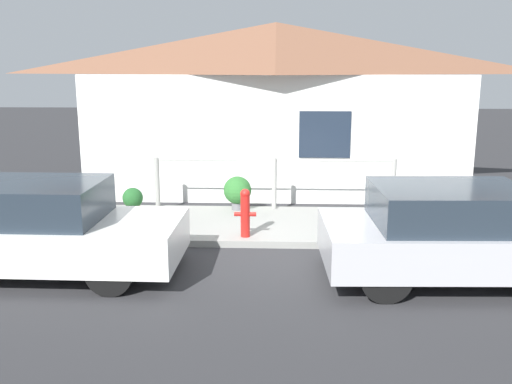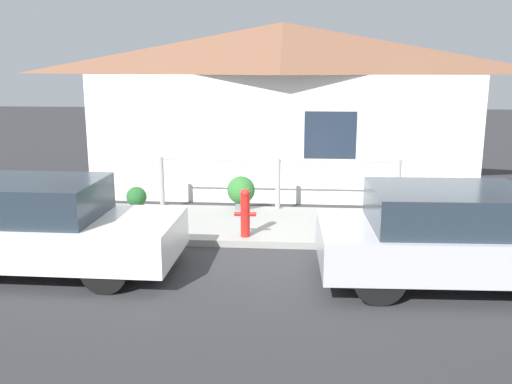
{
  "view_description": "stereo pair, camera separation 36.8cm",
  "coord_description": "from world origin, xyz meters",
  "px_view_note": "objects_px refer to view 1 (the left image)",
  "views": [
    {
      "loc": [
        0.09,
        -9.1,
        3.04
      ],
      "look_at": [
        -0.29,
        0.3,
        0.9
      ],
      "focal_mm": 40.0,
      "sensor_mm": 36.0,
      "label": 1
    },
    {
      "loc": [
        0.46,
        -9.07,
        3.04
      ],
      "look_at": [
        -0.29,
        0.3,
        0.9
      ],
      "focal_mm": 40.0,
      "sensor_mm": 36.0,
      "label": 2
    }
  ],
  "objects_px": {
    "fire_hydrant": "(245,212)",
    "potted_plant_by_fence": "(133,200)",
    "car_left": "(30,228)",
    "potted_plant_near_hydrant": "(237,191)",
    "car_right": "(456,233)"
  },
  "relations": [
    {
      "from": "car_left",
      "to": "car_right",
      "type": "xyz_separation_m",
      "value": [
        6.11,
        -0.0,
        -0.0
      ]
    },
    {
      "from": "car_left",
      "to": "fire_hydrant",
      "type": "bearing_deg",
      "value": 27.87
    },
    {
      "from": "car_right",
      "to": "potted_plant_by_fence",
      "type": "relative_size",
      "value": 6.96
    },
    {
      "from": "car_left",
      "to": "fire_hydrant",
      "type": "distance_m",
      "value": 3.42
    },
    {
      "from": "potted_plant_by_fence",
      "to": "potted_plant_near_hydrant",
      "type": "bearing_deg",
      "value": 15.65
    },
    {
      "from": "car_right",
      "to": "potted_plant_near_hydrant",
      "type": "height_order",
      "value": "car_right"
    },
    {
      "from": "car_left",
      "to": "potted_plant_near_hydrant",
      "type": "bearing_deg",
      "value": 51.44
    },
    {
      "from": "fire_hydrant",
      "to": "car_left",
      "type": "bearing_deg",
      "value": -152.75
    },
    {
      "from": "potted_plant_near_hydrant",
      "to": "potted_plant_by_fence",
      "type": "height_order",
      "value": "potted_plant_near_hydrant"
    },
    {
      "from": "fire_hydrant",
      "to": "potted_plant_by_fence",
      "type": "relative_size",
      "value": 1.51
    },
    {
      "from": "fire_hydrant",
      "to": "potted_plant_near_hydrant",
      "type": "height_order",
      "value": "fire_hydrant"
    },
    {
      "from": "car_right",
      "to": "fire_hydrant",
      "type": "relative_size",
      "value": 4.6
    },
    {
      "from": "potted_plant_by_fence",
      "to": "fire_hydrant",
      "type": "bearing_deg",
      "value": -29.4
    },
    {
      "from": "potted_plant_near_hydrant",
      "to": "potted_plant_by_fence",
      "type": "distance_m",
      "value": 2.08
    },
    {
      "from": "car_right",
      "to": "fire_hydrant",
      "type": "xyz_separation_m",
      "value": [
        -3.07,
        1.57,
        -0.13
      ]
    }
  ]
}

